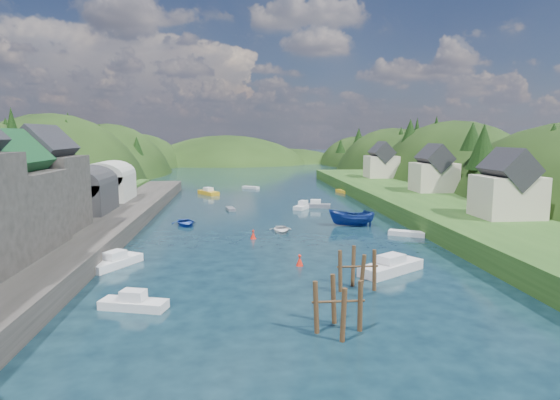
{
  "coord_description": "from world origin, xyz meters",
  "views": [
    {
      "loc": [
        -5.41,
        -31.16,
        12.35
      ],
      "look_at": [
        0.0,
        28.0,
        4.0
      ],
      "focal_mm": 30.0,
      "sensor_mm": 36.0,
      "label": 1
    }
  ],
  "objects": [
    {
      "name": "ground",
      "position": [
        0.0,
        50.0,
        0.0
      ],
      "size": [
        600.0,
        600.0,
        0.0
      ],
      "primitive_type": "plane",
      "color": "black",
      "rests_on": "ground"
    },
    {
      "name": "hillside_left",
      "position": [
        -45.0,
        75.0,
        -8.03
      ],
      "size": [
        44.0,
        245.56,
        52.0
      ],
      "color": "black",
      "rests_on": "ground"
    },
    {
      "name": "hillside_right",
      "position": [
        45.0,
        75.0,
        -7.41
      ],
      "size": [
        36.0,
        245.56,
        48.0
      ],
      "color": "black",
      "rests_on": "ground"
    },
    {
      "name": "far_hills",
      "position": [
        1.22,
        174.01,
        -10.8
      ],
      "size": [
        103.0,
        68.0,
        44.0
      ],
      "color": "black",
      "rests_on": "ground"
    },
    {
      "name": "hill_trees",
      "position": [
        1.42,
        65.42,
        11.09
      ],
      "size": [
        91.23,
        144.61,
        11.95
      ],
      "color": "black",
      "rests_on": "ground"
    },
    {
      "name": "quay_left",
      "position": [
        -24.0,
        20.0,
        1.0
      ],
      "size": [
        12.0,
        110.0,
        2.0
      ],
      "primitive_type": "cube",
      "color": "#2D2B28",
      "rests_on": "ground"
    },
    {
      "name": "boat_sheds",
      "position": [
        -26.0,
        39.0,
        5.27
      ],
      "size": [
        7.0,
        21.0,
        7.5
      ],
      "color": "#2D2D30",
      "rests_on": "quay_left"
    },
    {
      "name": "terrace_right",
      "position": [
        25.0,
        40.0,
        1.2
      ],
      "size": [
        16.0,
        120.0,
        2.4
      ],
      "primitive_type": "cube",
      "color": "#234719",
      "rests_on": "ground"
    },
    {
      "name": "right_bank_cottages",
      "position": [
        28.0,
        48.33,
        5.84
      ],
      "size": [
        9.0,
        59.24,
        8.41
      ],
      "color": "beige",
      "rests_on": "terrace_right"
    },
    {
      "name": "piling_cluster_near",
      "position": [
        0.77,
        -3.61,
        1.41
      ],
      "size": [
        3.35,
        3.12,
        3.95
      ],
      "color": "#382314",
      "rests_on": "ground"
    },
    {
      "name": "piling_cluster_far",
      "position": [
        3.96,
        3.96,
        1.4
      ],
      "size": [
        3.3,
        3.07,
        3.94
      ],
      "color": "#382314",
      "rests_on": "ground"
    },
    {
      "name": "channel_buoy_near",
      "position": [
        0.37,
        11.52,
        0.48
      ],
      "size": [
        0.7,
        0.7,
        1.1
      ],
      "color": "red",
      "rests_on": "ground"
    },
    {
      "name": "channel_buoy_far",
      "position": [
        -3.63,
        23.45,
        0.48
      ],
      "size": [
        0.7,
        0.7,
        1.1
      ],
      "color": "red",
      "rests_on": "ground"
    },
    {
      "name": "moored_boats",
      "position": [
        -2.79,
        22.99,
        0.67
      ],
      "size": [
        37.93,
        92.42,
        2.39
      ],
      "color": "#555961",
      "rests_on": "ground"
    }
  ]
}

